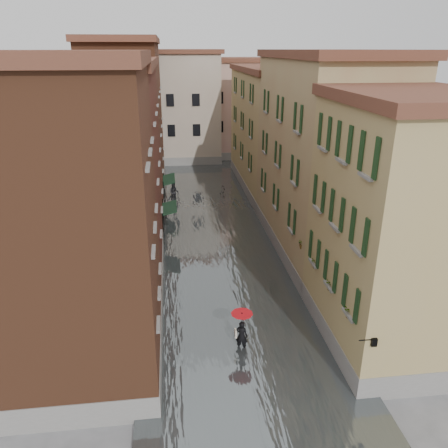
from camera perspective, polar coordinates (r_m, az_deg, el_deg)
ground at (r=23.68m, az=1.89°, el=-12.97°), size 120.00×120.00×0.00m
floodwater at (r=35.01m, az=-1.33°, el=-0.66°), size 10.00×60.00×0.20m
building_left_near at (r=18.97m, az=-18.27°, el=-1.04°), size 6.00×8.00×13.00m
building_left_mid at (r=29.36m, az=-14.45°, el=6.85°), size 6.00×14.00×12.50m
building_left_far at (r=43.84m, az=-12.28°, el=12.86°), size 6.00×16.00×14.00m
building_right_near at (r=21.40m, az=21.82°, el=-1.09°), size 6.00×8.00×11.50m
building_right_mid at (r=30.75m, az=12.56°, el=8.16°), size 6.00×14.00×13.00m
building_right_far at (r=45.02m, az=6.26°, el=11.83°), size 6.00×16.00×11.50m
building_end_cream at (r=57.61m, az=-7.02°, el=14.74°), size 12.00×9.00×13.00m
building_end_pink at (r=60.35m, az=1.85°, el=14.73°), size 10.00×9.00×12.00m
awning_near at (r=32.79m, az=-7.21°, el=1.98°), size 1.09×2.72×2.80m
awning_far at (r=40.13m, az=-7.25°, el=5.74°), size 1.09×3.31×2.80m
wall_lantern at (r=18.43m, az=18.90°, el=-14.31°), size 0.71×0.22×0.35m
window_planters at (r=22.20m, az=12.91°, el=-5.54°), size 0.59×7.83×0.84m
pedestrian_main at (r=21.22m, az=2.32°, el=-13.31°), size 1.04×1.04×2.06m
pedestrian_far at (r=41.60m, az=-6.53°, el=4.12°), size 0.95×0.76×1.86m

